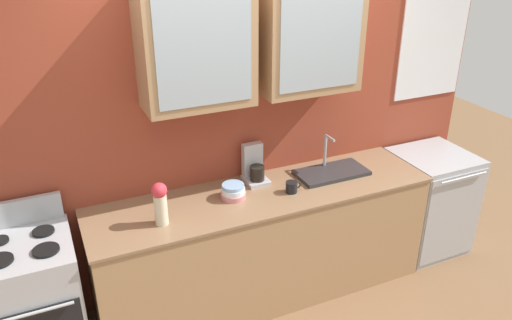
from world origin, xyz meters
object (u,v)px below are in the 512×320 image
at_px(stove_range, 36,303).
at_px(bowl_stack, 233,191).
at_px(dishwasher, 428,201).
at_px(cup_near_sink, 292,187).
at_px(coffee_maker, 254,168).
at_px(sink_faucet, 331,171).
at_px(vase, 160,202).

xyz_separation_m(stove_range, bowl_stack, (1.40, 0.03, 0.49)).
height_order(bowl_stack, dishwasher, bowl_stack).
bearing_deg(dishwasher, cup_near_sink, -177.38).
relative_size(stove_range, coffee_maker, 3.72).
height_order(stove_range, cup_near_sink, stove_range).
relative_size(stove_range, sink_faucet, 1.94).
relative_size(bowl_stack, vase, 0.61).
distance_m(vase, dishwasher, 2.46).
relative_size(cup_near_sink, dishwasher, 0.13).
bearing_deg(dishwasher, vase, -177.79).
distance_m(vase, coffee_maker, 0.86).
height_order(sink_faucet, dishwasher, sink_faucet).
distance_m(sink_faucet, coffee_maker, 0.61).
xyz_separation_m(sink_faucet, cup_near_sink, (-0.42, -0.13, 0.02)).
xyz_separation_m(bowl_stack, cup_near_sink, (0.42, -0.10, -0.01)).
bearing_deg(sink_faucet, vase, -173.62).
relative_size(bowl_stack, dishwasher, 0.20).
bearing_deg(stove_range, coffee_maker, 7.22).
xyz_separation_m(sink_faucet, dishwasher, (0.99, -0.06, -0.47)).
distance_m(stove_range, bowl_stack, 1.48).
height_order(vase, coffee_maker, vase).
distance_m(bowl_stack, coffee_maker, 0.31).
distance_m(cup_near_sink, coffee_maker, 0.33).
xyz_separation_m(vase, dishwasher, (2.38, 0.09, -0.61)).
xyz_separation_m(stove_range, vase, (0.84, -0.10, 0.60)).
xyz_separation_m(bowl_stack, vase, (-0.55, -0.13, 0.11)).
xyz_separation_m(sink_faucet, coffee_maker, (-0.59, 0.15, 0.09)).
xyz_separation_m(stove_range, coffee_maker, (1.64, 0.21, 0.55)).
height_order(stove_range, vase, vase).
bearing_deg(sink_faucet, stove_range, -178.49).
relative_size(vase, cup_near_sink, 2.50).
bearing_deg(dishwasher, sink_faucet, 176.36).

